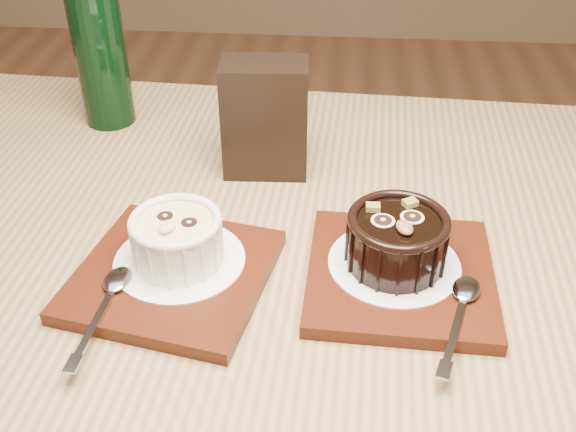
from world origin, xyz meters
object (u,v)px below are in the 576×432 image
(tray_left, at_px, (173,275))
(condiment_stand, at_px, (265,119))
(green_bottle, at_px, (100,53))
(ramekin_white, at_px, (177,237))
(table, at_px, (276,322))
(ramekin_dark, at_px, (397,238))
(tray_right, at_px, (400,275))

(tray_left, distance_m, condiment_stand, 0.23)
(condiment_stand, height_order, green_bottle, green_bottle)
(tray_left, xyz_separation_m, ramekin_white, (0.00, 0.01, 0.04))
(table, height_order, tray_left, tray_left)
(tray_left, height_order, green_bottle, green_bottle)
(condiment_stand, bearing_deg, ramekin_dark, -52.11)
(tray_left, bearing_deg, green_bottle, 116.15)
(green_bottle, bearing_deg, ramekin_dark, -38.56)
(ramekin_white, distance_m, ramekin_dark, 0.21)
(table, height_order, green_bottle, green_bottle)
(ramekin_dark, bearing_deg, tray_left, 170.83)
(tray_left, relative_size, ramekin_white, 2.01)
(tray_right, relative_size, green_bottle, 0.71)
(ramekin_white, xyz_separation_m, ramekin_dark, (0.21, 0.01, 0.00))
(table, xyz_separation_m, tray_right, (0.13, -0.02, 0.10))
(ramekin_white, height_order, condiment_stand, condiment_stand)
(condiment_stand, bearing_deg, table, -80.66)
(tray_left, xyz_separation_m, green_bottle, (-0.16, 0.33, 0.09))
(ramekin_dark, distance_m, green_bottle, 0.48)
(tray_left, bearing_deg, table, 23.35)
(ramekin_white, bearing_deg, table, 35.44)
(tray_right, height_order, green_bottle, green_bottle)
(tray_right, relative_size, condiment_stand, 1.29)
(tray_left, height_order, ramekin_white, ramekin_white)
(ramekin_dark, bearing_deg, tray_right, -67.22)
(tray_left, height_order, condiment_stand, condiment_stand)
(ramekin_dark, relative_size, condiment_stand, 0.70)
(table, relative_size, ramekin_white, 13.80)
(green_bottle, bearing_deg, tray_right, -38.81)
(tray_right, bearing_deg, ramekin_white, -178.78)
(tray_right, height_order, ramekin_dark, ramekin_dark)
(table, xyz_separation_m, green_bottle, (-0.26, 0.28, 0.19))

